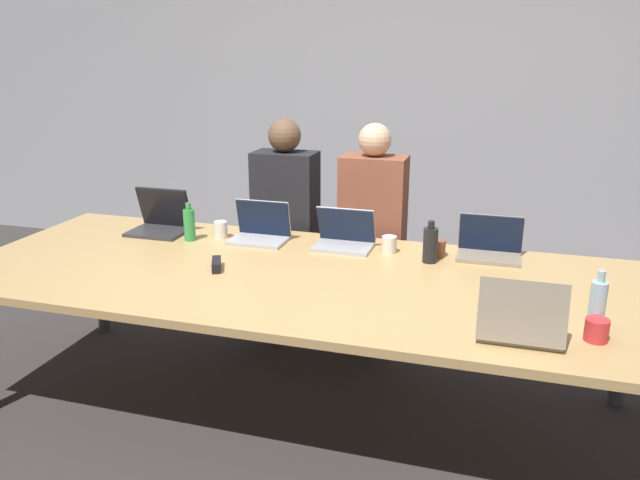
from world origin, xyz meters
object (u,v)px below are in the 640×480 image
laptop_near_right (521,323)px  cup_far_right (437,248)px  laptop_far_center (344,236)px  cup_near_right (597,330)px  bottle_far_right (430,244)px  stapler (216,265)px  bottle_far_left (189,224)px  laptop_far_right (489,245)px  cup_far_midleft (221,230)px  bottle_near_right (597,306)px  laptop_far_midleft (261,229)px  cup_far_center (389,244)px  person_far_midleft (286,231)px  person_far_center (372,239)px  laptop_far_left (161,219)px

laptop_near_right → cup_far_right: bearing=-65.4°
laptop_far_center → cup_near_right: bearing=-34.8°
cup_near_right → bottle_far_right: (-0.73, 0.74, 0.05)m
stapler → cup_near_right: bearing=-34.5°
bottle_far_left → laptop_far_right: size_ratio=0.67×
cup_far_midleft → bottle_far_right: size_ratio=0.45×
laptop_far_right → cup_far_midleft: bearing=-176.4°
bottle_near_right → laptop_far_midleft: 1.89m
cup_far_center → person_far_midleft: size_ratio=0.07×
cup_far_midleft → bottle_far_right: (1.24, -0.08, 0.05)m
laptop_far_center → laptop_far_midleft: bearing=-178.1°
laptop_far_midleft → cup_far_right: bearing=0.2°
cup_far_right → bottle_far_right: (-0.03, -0.10, 0.05)m
cup_far_center → laptop_far_right: size_ratio=0.27×
person_far_center → person_far_midleft: person_far_midleft is taller
cup_far_right → bottle_near_right: bearing=-47.1°
laptop_far_midleft → laptop_far_right: size_ratio=0.96×
cup_near_right → person_far_midleft: person_far_midleft is taller
laptop_far_center → person_far_midleft: (-0.50, 0.43, -0.14)m
bottle_near_right → person_far_center: bearing=133.8°
cup_near_right → cup_far_midleft: (-1.97, 0.82, 0.01)m
bottle_near_right → cup_far_midleft: (-1.97, 0.74, -0.06)m
person_far_center → stapler: person_far_center is taller
cup_far_right → laptop_near_right: bearing=-65.4°
bottle_near_right → cup_far_center: (-0.97, 0.75, -0.07)m
person_far_center → laptop_far_right: person_far_center is taller
person_far_center → laptop_far_right: 0.82m
person_far_center → person_far_midleft: (-0.57, -0.01, 0.01)m
laptop_near_right → person_far_midleft: bearing=-43.2°
laptop_near_right → stapler: laptop_near_right is taller
cup_far_right → laptop_far_right: bearing=15.3°
laptop_near_right → bottle_far_right: laptop_near_right is taller
cup_far_right → laptop_far_center: bearing=178.6°
cup_far_right → bottle_far_right: 0.12m
person_far_midleft → laptop_far_right: person_far_midleft is taller
cup_far_center → stapler: 0.95m
laptop_near_right → bottle_near_right: size_ratio=1.25×
cup_far_right → cup_near_right: bearing=-50.1°
bottle_far_left → cup_far_center: bottle_far_left is taller
bottle_near_right → cup_far_center: 1.23m
bottle_far_left → laptop_near_right: laptop_near_right is taller
laptop_near_right → bottle_far_right: 0.93m
person_far_center → cup_far_center: person_far_center is taller
laptop_far_midleft → bottle_far_right: size_ratio=1.44×
person_far_midleft → cup_far_midleft: (-0.24, -0.46, 0.12)m
cup_far_right → laptop_far_left: bearing=-179.7°
laptop_far_left → bottle_far_right: bearing=-3.3°
laptop_near_right → cup_near_right: (0.28, 0.08, -0.03)m
cup_near_right → bottle_near_right: (0.00, 0.08, 0.07)m
laptop_far_midleft → person_far_midleft: (-0.00, 0.44, -0.14)m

